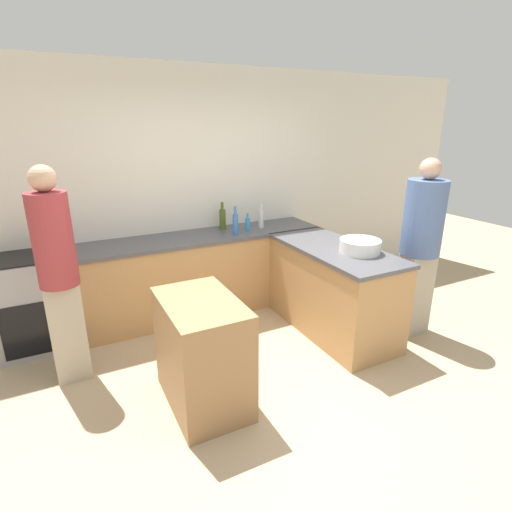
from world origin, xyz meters
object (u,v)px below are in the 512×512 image
Objects in this scene: dish_soap_bottle at (248,224)px; vinegar_bottle_clear at (261,218)px; island_table at (202,353)px; olive_oil_bottle at (223,218)px; water_bottle_blue at (235,224)px; range_oven at (35,302)px; person_by_range at (58,270)px; person_at_peninsula at (420,244)px; mixing_bowl at (360,246)px.

dish_soap_bottle is 0.67× the size of vinegar_bottle_clear.
olive_oil_bottle is (0.88, 1.67, 0.61)m from island_table.
range_oven is at bearing 175.88° from water_bottle_blue.
person_at_peninsula is at bearing -12.86° from person_by_range.
person_at_peninsula reaches higher than olive_oil_bottle.
dish_soap_bottle is at bearing 116.02° from mixing_bowl.
range_oven is 2.93× the size of water_bottle_blue.
mixing_bowl is at bearing -24.14° from range_oven.
vinegar_bottle_clear reaches higher than island_table.
mixing_bowl is at bearing 162.94° from person_at_peninsula.
range_oven is 1.91m from island_table.
olive_oil_bottle is 2.16m from person_at_peninsula.
range_oven is 0.95m from person_by_range.
island_table is 2.92× the size of vinegar_bottle_clear.
island_table is at bearing -123.44° from water_bottle_blue.
island_table is 1.98m from olive_oil_bottle.
water_bottle_blue reaches higher than vinegar_bottle_clear.
vinegar_bottle_clear is at bearing 107.97° from mixing_bowl.
olive_oil_bottle is at bearing 139.16° from dish_soap_bottle.
island_table is 1.93m from dish_soap_bottle.
water_bottle_blue is at bearing -83.75° from olive_oil_bottle.
olive_oil_bottle is 0.18× the size of person_at_peninsula.
olive_oil_bottle is 0.45m from vinegar_bottle_clear.
olive_oil_bottle is at bearing 158.30° from vinegar_bottle_clear.
mixing_bowl is at bearing -63.98° from dish_soap_bottle.
person_at_peninsula reaches higher than water_bottle_blue.
range_oven is 4.63× the size of dish_soap_bottle.
person_by_range is (-2.60, 0.55, 0.02)m from mixing_bowl.
range_oven is 2.14m from water_bottle_blue.
dish_soap_bottle is at bearing 18.81° from person_by_range.
mixing_bowl is 1.65m from olive_oil_bottle.
person_at_peninsula is at bearing -54.99° from vinegar_bottle_clear.
person_by_range reaches higher than water_bottle_blue.
dish_soap_bottle is at bearing -170.74° from vinegar_bottle_clear.
olive_oil_bottle is at bearing 120.17° from mixing_bowl.
vinegar_bottle_clear reaches higher than range_oven.
person_by_range is at bearing -153.58° from olive_oil_bottle.
water_bottle_blue is at bearing 125.15° from mixing_bowl.
person_at_peninsula is at bearing -43.25° from water_bottle_blue.
mixing_bowl is at bearing -11.86° from person_by_range.
dish_soap_bottle is (-0.60, 1.23, 0.02)m from mixing_bowl.
person_by_range is (-1.80, -0.59, -0.04)m from water_bottle_blue.
person_at_peninsula is (1.40, -1.32, -0.07)m from water_bottle_blue.
range_oven is 0.51× the size of person_by_range.
person_at_peninsula is (3.46, -1.46, 0.51)m from range_oven.
person_by_range is 1.01× the size of person_at_peninsula.
vinegar_bottle_clear is (0.19, 0.03, 0.04)m from dish_soap_bottle.
water_bottle_blue is 1.90m from person_by_range.
dish_soap_bottle is 0.31m from olive_oil_bottle.
vinegar_bottle_clear is at bearing 9.26° from dish_soap_bottle.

